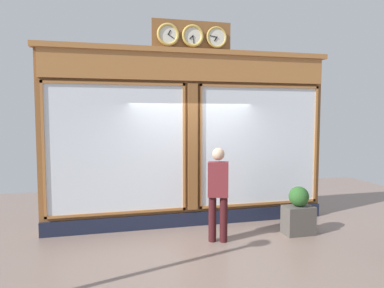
# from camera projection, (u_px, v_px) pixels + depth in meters

# --- Properties ---
(shop_facade) EXTENTS (5.98, 0.42, 4.13)m
(shop_facade) POSITION_uv_depth(u_px,v_px,m) (190.00, 137.00, 7.31)
(shop_facade) COLOR brown
(shop_facade) RESTS_ON ground_plane
(pedestrian) EXTENTS (0.41, 0.33, 1.69)m
(pedestrian) POSITION_uv_depth(u_px,v_px,m) (218.00, 190.00, 6.32)
(pedestrian) COLOR #3A1316
(pedestrian) RESTS_ON ground_plane
(planter_box) EXTENTS (0.56, 0.36, 0.54)m
(planter_box) POSITION_uv_depth(u_px,v_px,m) (298.00, 220.00, 6.78)
(planter_box) COLOR #4C4742
(planter_box) RESTS_ON ground_plane
(planter_shrub) EXTENTS (0.38, 0.38, 0.38)m
(planter_shrub) POSITION_uv_depth(u_px,v_px,m) (299.00, 196.00, 6.74)
(planter_shrub) COLOR #285623
(planter_shrub) RESTS_ON planter_box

